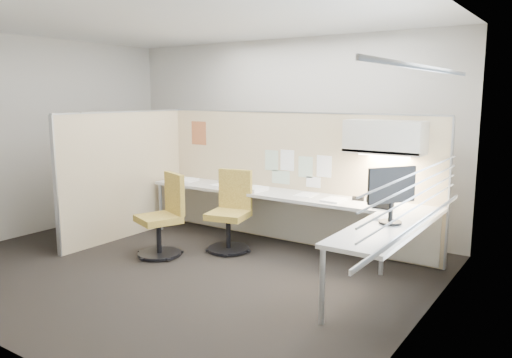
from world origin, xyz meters
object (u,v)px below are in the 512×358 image
Objects in this scene: chair_right at (231,214)px; phone at (383,203)px; chair_left at (164,218)px; monitor at (392,192)px; desk at (299,208)px.

chair_right is 4.86× the size of phone.
monitor is (2.75, 0.35, 0.58)m from chair_left.
chair_right reaches higher than chair_left.
chair_left is 2.65m from phone.
chair_right is at bearing -169.76° from phone.
chair_left is 1.00× the size of chair_right.
chair_left is at bearing -142.87° from chair_right.
phone is (1.05, 0.05, 0.18)m from desk.
monitor reaches higher than desk.
phone is at bearing 60.47° from monitor.
chair_left is at bearing -158.16° from phone.
monitor is at bearing -19.93° from chair_right.
desk is 19.07× the size of phone.
desk is 3.93× the size of chair_right.
monitor is at bearing 28.56° from chair_left.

